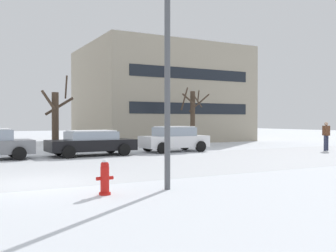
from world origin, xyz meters
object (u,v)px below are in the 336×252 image
object	(u,v)px
fire_hydrant	(105,177)
parked_car_black	(91,142)
parked_car_white	(174,139)
pedestrian_crossing	(326,134)
street_lamp	(177,46)

from	to	relation	value
fire_hydrant	parked_car_black	world-z (taller)	parked_car_black
parked_car_black	fire_hydrant	bearing A→B (deg)	-105.40
parked_car_white	pedestrian_crossing	xyz separation A→B (m)	(8.63, -3.76, 0.27)
street_lamp	parked_car_black	xyz separation A→B (m)	(0.90, 10.83, -3.20)
fire_hydrant	street_lamp	xyz separation A→B (m)	(2.07, -0.05, 3.45)
fire_hydrant	parked_car_white	distance (m)	13.65
parked_car_black	pedestrian_crossing	world-z (taller)	pedestrian_crossing
street_lamp	pedestrian_crossing	world-z (taller)	street_lamp
street_lamp	pedestrian_crossing	size ratio (longest dim) A/B	3.65
street_lamp	parked_car_black	bearing A→B (deg)	85.24
fire_hydrant	street_lamp	world-z (taller)	street_lamp
pedestrian_crossing	street_lamp	bearing A→B (deg)	-153.63
parked_car_white	fire_hydrant	bearing A→B (deg)	-126.47
parked_car_white	pedestrian_crossing	size ratio (longest dim) A/B	2.30
parked_car_black	parked_car_white	distance (m)	5.15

